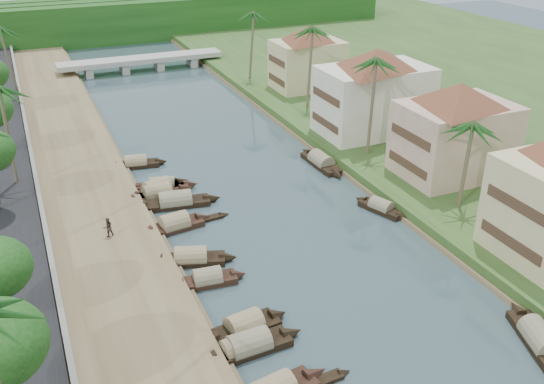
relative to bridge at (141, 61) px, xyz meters
name	(u,v)px	position (x,y,z in m)	size (l,w,h in m)	color
ground	(350,301)	(0.00, -72.00, -1.72)	(220.00, 220.00, 0.00)	#33464D
left_bank	(93,219)	(-16.00, -52.00, -1.32)	(10.00, 180.00, 0.80)	brown
right_bank	(408,159)	(19.00, -52.00, -1.12)	(16.00, 180.00, 1.20)	#2C471C
retaining_wall	(44,219)	(-20.20, -52.00, -0.37)	(0.40, 180.00, 1.10)	slate
treeline	(111,20)	(0.00, 28.00, 2.28)	(120.00, 14.00, 8.00)	#143D10
bridge	(141,61)	(0.00, 0.00, 0.00)	(28.00, 4.00, 2.40)	#9E9D93
building_mid	(456,129)	(19.99, -58.00, 4.41)	(14.11, 14.11, 9.70)	beige
building_far	(374,90)	(18.99, -44.00, 4.66)	(15.59, 15.59, 10.20)	white
building_distant	(308,57)	(19.99, -24.00, 4.16)	(12.62, 12.62, 9.20)	beige
sampan_3	(249,346)	(-9.03, -74.20, -1.31)	(8.22, 2.19, 2.19)	black
sampan_4	(238,349)	(-9.78, -74.17, -1.32)	(6.49, 2.03, 1.87)	black
sampan_5	(245,327)	(-8.62, -72.26, -1.30)	(7.30, 2.86, 2.27)	black
sampan_6	(207,280)	(-9.20, -65.64, -1.31)	(6.55, 2.06, 1.97)	black
sampan_7	(191,258)	(-9.50, -62.16, -1.31)	(7.93, 4.00, 2.10)	black
sampan_8	(175,225)	(-9.30, -56.12, -1.30)	(7.55, 2.79, 2.28)	black
sampan_9	(176,202)	(-8.00, -51.69, -1.30)	(9.35, 3.07, 2.31)	black
sampan_10	(157,194)	(-9.23, -49.29, -1.31)	(8.13, 2.40, 2.21)	black
sampan_11	(158,190)	(-8.91, -48.22, -1.31)	(7.96, 4.09, 2.24)	black
sampan_12	(162,186)	(-8.28, -47.43, -1.32)	(7.60, 3.21, 1.84)	black
sampan_13	(136,163)	(-9.58, -40.65, -1.31)	(7.23, 2.65, 1.98)	black
sampan_14	(539,341)	(9.26, -81.45, -1.31)	(4.44, 9.07, 2.19)	black
sampan_15	(381,208)	(9.94, -60.65, -1.32)	(3.49, 6.56, 1.80)	black
sampan_16	(321,162)	(9.70, -48.58, -1.31)	(2.13, 9.13, 2.21)	black
canoe_1	(316,383)	(-6.31, -78.75, -1.62)	(5.18, 1.20, 0.83)	black
canoe_2	(201,221)	(-6.65, -55.71, -1.62)	(5.85, 1.34, 0.84)	black
palm_1	(471,127)	(16.00, -64.49, 7.38)	(3.20, 3.20, 9.63)	brown
palm_2	(375,62)	(15.00, -49.77, 9.82)	(3.20, 3.20, 12.15)	brown
palm_3	(310,30)	(16.00, -32.39, 9.88)	(3.20, 3.20, 12.22)	brown
palm_7	(250,15)	(14.00, -15.94, 9.33)	(3.20, 3.20, 11.64)	brown
palm_8	(5,30)	(-20.50, -13.22, 9.30)	(3.20, 3.20, 11.39)	brown
tree_6	(403,80)	(24.00, -42.62, 5.04)	(4.03, 4.03, 7.35)	#4B382B
person_far	(108,227)	(-15.20, -56.42, -0.05)	(0.85, 0.66, 1.75)	#362D25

